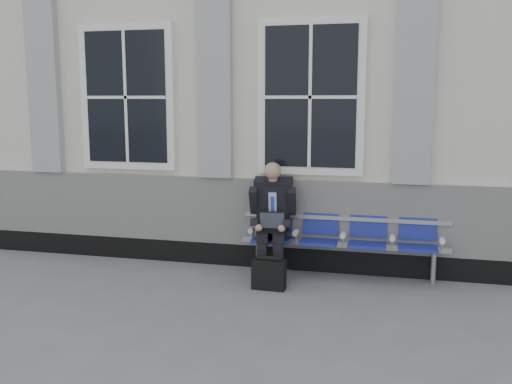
# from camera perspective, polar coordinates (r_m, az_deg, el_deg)

# --- Properties ---
(ground) EXTENTS (70.00, 70.00, 0.00)m
(ground) POSITION_cam_1_polar(r_m,az_deg,el_deg) (6.30, 0.01, -11.41)
(ground) COLOR slate
(ground) RESTS_ON ground
(station_building) EXTENTS (14.40, 4.40, 4.49)m
(station_building) POSITION_cam_1_polar(r_m,az_deg,el_deg) (9.31, 5.03, 9.21)
(station_building) COLOR beige
(station_building) RESTS_ON ground
(bench) EXTENTS (2.60, 0.47, 0.91)m
(bench) POSITION_cam_1_polar(r_m,az_deg,el_deg) (7.27, 8.75, -4.15)
(bench) COLOR #9EA0A3
(bench) RESTS_ON ground
(businessman) EXTENTS (0.61, 0.82, 1.45)m
(businessman) POSITION_cam_1_polar(r_m,az_deg,el_deg) (7.22, 1.66, -2.29)
(businessman) COLOR black
(businessman) RESTS_ON ground
(briefcase) EXTENTS (0.40, 0.18, 0.40)m
(briefcase) POSITION_cam_1_polar(r_m,az_deg,el_deg) (6.80, 1.30, -8.19)
(briefcase) COLOR black
(briefcase) RESTS_ON ground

